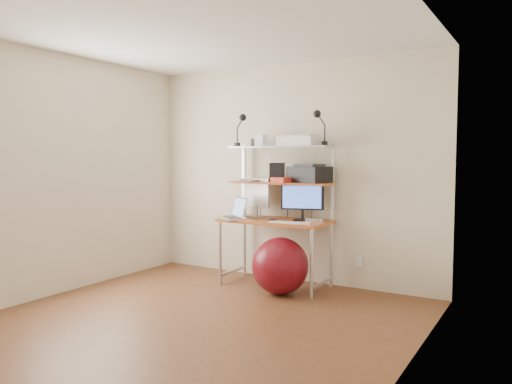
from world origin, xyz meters
TOP-DOWN VIEW (x-y plane):
  - room at (0.00, 0.00)m, footprint 3.60×3.60m
  - computer_desk at (0.00, 1.50)m, footprint 1.20×0.60m
  - wall_outlet at (0.85, 1.79)m, footprint 0.08×0.01m
  - monitor_silver at (-0.30, 1.55)m, footprint 0.42×0.21m
  - monitor_black at (0.29, 1.52)m, footprint 0.45×0.20m
  - laptop at (-0.43, 1.30)m, footprint 0.44×0.43m
  - keyboard at (0.23, 1.26)m, footprint 0.38×0.13m
  - mouse at (0.46, 1.26)m, footprint 0.09×0.06m
  - mac_mini at (0.44, 1.55)m, footprint 0.21×0.21m
  - phone at (0.03, 1.33)m, footprint 0.12×0.16m
  - printer at (0.33, 1.60)m, footprint 0.49×0.40m
  - nas_cube at (-0.04, 1.56)m, footprint 0.18×0.18m
  - red_box at (0.05, 1.47)m, footprint 0.23×0.18m
  - scanner at (0.24, 1.55)m, footprint 0.46×0.33m
  - box_white at (-0.24, 1.54)m, footprint 0.12×0.11m
  - box_grey at (-0.35, 1.62)m, footprint 0.11×0.11m
  - clip_lamp_left at (-0.47, 1.50)m, footprint 0.15×0.08m
  - clip_lamp_right at (0.47, 1.52)m, footprint 0.15×0.08m
  - exercise_ball at (0.21, 1.17)m, footprint 0.59×0.59m
  - paper_stack at (-0.39, 1.56)m, footprint 0.44×0.42m

SIDE VIEW (x-z plane):
  - exercise_ball at x=0.21m, z-range 0.00..0.59m
  - wall_outlet at x=0.85m, z-range 0.24..0.36m
  - keyboard at x=0.23m, z-range 0.74..0.75m
  - phone at x=0.03m, z-range 0.74..0.75m
  - mouse at x=0.46m, z-range 0.74..0.76m
  - mac_mini at x=0.44m, z-range 0.74..0.77m
  - laptop at x=-0.43m, z-range 0.64..0.94m
  - computer_desk at x=0.00m, z-range 0.17..1.74m
  - monitor_black at x=0.29m, z-range 0.74..1.21m
  - monitor_silver at x=-0.30m, z-range 0.76..1.24m
  - paper_stack at x=-0.39m, z-range 1.15..1.18m
  - red_box at x=0.05m, z-range 1.15..1.21m
  - printer at x=0.33m, z-range 1.14..1.35m
  - room at x=0.00m, z-range -0.55..3.05m
  - nas_cube at x=-0.04m, z-range 1.15..1.37m
  - box_grey at x=-0.35m, z-range 1.55..1.65m
  - scanner at x=0.24m, z-range 1.55..1.66m
  - box_white at x=-0.24m, z-range 1.55..1.68m
  - clip_lamp_left at x=-0.47m, z-range 1.64..2.01m
  - clip_lamp_right at x=0.47m, z-range 1.64..2.01m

